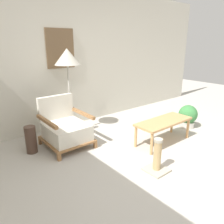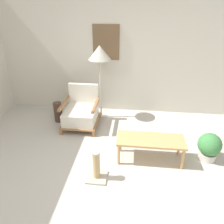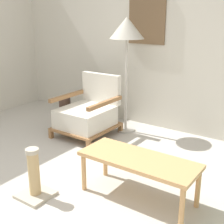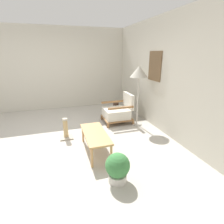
% 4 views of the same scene
% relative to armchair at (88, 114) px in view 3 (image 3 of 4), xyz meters
% --- Properties ---
extents(ground_plane, '(14.00, 14.00, 0.00)m').
position_rel_armchair_xyz_m(ground_plane, '(0.57, -1.66, -0.30)').
color(ground_plane, '#B7B2A8').
extents(wall_back, '(8.00, 0.09, 2.70)m').
position_rel_armchair_xyz_m(wall_back, '(0.57, 0.86, 1.05)').
color(wall_back, beige).
rests_on(wall_back, ground_plane).
extents(armchair, '(0.70, 0.76, 0.80)m').
position_rel_armchair_xyz_m(armchair, '(0.00, 0.00, 0.00)').
color(armchair, olive).
rests_on(armchair, ground_plane).
extents(floor_lamp, '(0.45, 0.45, 1.56)m').
position_rel_armchair_xyz_m(floor_lamp, '(0.34, 0.43, 1.06)').
color(floor_lamp, '#B7B2A8').
rests_on(floor_lamp, ground_plane).
extents(coffee_table, '(1.06, 0.42, 0.40)m').
position_rel_armchair_xyz_m(coffee_table, '(1.35, -0.95, 0.05)').
color(coffee_table, tan).
rests_on(coffee_table, ground_plane).
extents(vase, '(0.17, 0.17, 0.43)m').
position_rel_armchair_xyz_m(vase, '(-0.54, 0.12, -0.08)').
color(vase, '#473328').
rests_on(vase, ground_plane).
extents(scratching_post, '(0.29, 0.29, 0.47)m').
position_rel_armchair_xyz_m(scratching_post, '(0.58, -1.47, -0.13)').
color(scratching_post, '#B2A893').
rests_on(scratching_post, ground_plane).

